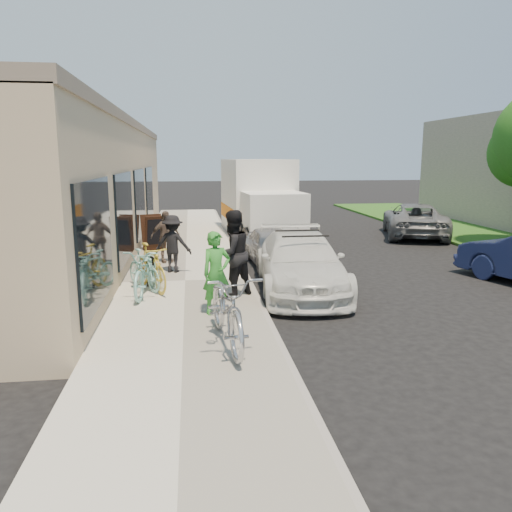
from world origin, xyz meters
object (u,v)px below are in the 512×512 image
bike_rack (150,269)px  bystander_b (165,237)px  far_car_gray (414,220)px  cruiser_bike_b (146,271)px  man_standing (232,253)px  cruiser_bike_a (144,270)px  bystander_a (173,244)px  sedan_white (300,263)px  sedan_silver (272,247)px  tandem_bike (228,308)px  sandwich_board (154,233)px  cruiser_bike_c (151,267)px  moving_truck (259,203)px  woman_rider (216,273)px

bike_rack → bystander_b: 3.01m
far_car_gray → cruiser_bike_b: far_car_gray is taller
man_standing → cruiser_bike_a: 2.14m
bystander_a → bystander_b: bystander_a is taller
far_car_gray → bystander_b: size_ratio=3.24×
sedan_white → cruiser_bike_a: sedan_white is taller
sedan_silver → tandem_bike: bearing=-107.9°
far_car_gray → bystander_a: bystander_a is taller
tandem_bike → cruiser_bike_a: 4.01m
far_car_gray → man_standing: bearing=64.3°
sedan_silver → bystander_a: bystander_a is taller
sandwich_board → cruiser_bike_c: (0.26, -4.95, -0.06)m
moving_truck → cruiser_bike_c: size_ratio=3.64×
tandem_bike → cruiser_bike_c: size_ratio=1.34×
woman_rider → cruiser_bike_a: woman_rider is taller
sedan_silver → cruiser_bike_b: bearing=-137.7°
cruiser_bike_c → bystander_a: (0.44, 1.77, 0.22)m
man_standing → bystander_a: (-1.33, 2.45, -0.18)m
sedan_silver → bystander_a: size_ratio=2.17×
tandem_bike → cruiser_bike_a: (-1.61, 3.66, -0.16)m
bike_rack → sedan_white: sedan_white is taller
sandwich_board → cruiser_bike_a: (0.10, -4.84, -0.13)m
bystander_a → sedan_white: bearing=166.8°
cruiser_bike_a → bystander_b: bearing=52.1°
moving_truck → tandem_bike: moving_truck is taller
bike_rack → moving_truck: bearing=66.2°
tandem_bike → cruiser_bike_b: bearing=108.6°
bystander_b → bike_rack: bearing=-113.8°
man_standing → sedan_white: bearing=171.0°
man_standing → cruiser_bike_b: 1.91m
man_standing → woman_rider: bearing=38.1°
bike_rack → moving_truck: 8.96m
cruiser_bike_a → tandem_bike: bearing=-97.4°
moving_truck → cruiser_bike_b: (-3.65, -8.59, -0.67)m
moving_truck → woman_rider: size_ratio=3.99×
sedan_white → tandem_bike: 4.12m
far_car_gray → cruiser_bike_a: bearing=55.3°
tandem_bike → cruiser_bike_b: (-1.52, 3.22, -0.09)m
sandwich_board → moving_truck: bearing=21.4°
woman_rider → moving_truck: bearing=54.4°
man_standing → cruiser_bike_c: man_standing is taller
cruiser_bike_a → bystander_a: size_ratio=1.00×
moving_truck → bystander_a: 7.22m
tandem_bike → bystander_b: bearing=94.1°
woman_rider → bystander_b: size_ratio=1.08×
sedan_white → far_car_gray: size_ratio=1.01×
moving_truck → cruiser_bike_b: size_ratio=3.20×
bike_rack → woman_rider: (1.38, -1.97, 0.31)m
cruiser_bike_b → bystander_b: size_ratio=1.34×
sandwich_board → bystander_a: 3.26m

